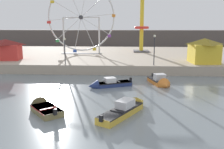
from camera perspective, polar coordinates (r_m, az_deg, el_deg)
quay_promenade at (r=45.22m, az=-0.86°, el=3.91°), size 110.00×25.07×1.24m
distant_town_skyline at (r=71.31m, az=0.64°, el=8.09°), size 140.00×3.00×4.40m
motorboat_navy_blue at (r=27.17m, az=-1.09°, el=-2.10°), size 4.78×2.97×1.32m
motorboat_olive_wood at (r=20.69m, az=-15.08°, el=-7.16°), size 3.46×3.75×1.43m
motorboat_mustard_yellow at (r=19.67m, az=3.43°, el=-7.46°), size 4.07×5.77×1.42m
motorboat_orange_hull at (r=28.40m, az=10.74°, el=-1.59°), size 2.42×4.17×1.61m
ferris_wheel_white_frame at (r=44.98m, az=-6.91°, el=12.24°), size 11.72×1.20×11.93m
drop_tower_yellow_tower at (r=47.76m, az=6.67°, el=12.77°), size 2.80×2.80×16.55m
carnival_booth_yellow_awning at (r=37.03m, az=19.78°, el=5.13°), size 4.05×4.18×3.33m
carnival_booth_red_striped at (r=40.63m, az=-22.51°, el=5.23°), size 4.59×3.10×3.02m
promenade_lamp_near at (r=33.22m, az=9.41°, el=6.39°), size 0.32×0.32×3.89m
promenade_lamp_far at (r=34.07m, az=-10.47°, el=6.05°), size 0.32×0.32×3.44m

